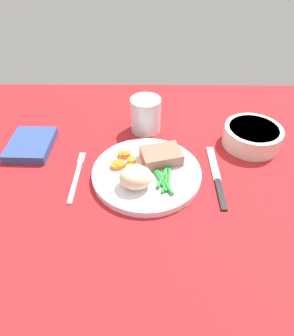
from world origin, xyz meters
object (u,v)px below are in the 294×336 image
Objects in this scene: knife at (217,177)px; water_glass at (146,117)px; meat_portion at (162,156)px; napkin at (31,145)px; fork at (77,176)px; dinner_plate at (147,174)px; salad_bowl at (253,135)px.

knife is 25.28cm from water_glass.
meat_portion is 33.00cm from napkin.
fork is 1.82× the size of water_glass.
knife is at bearing -1.04° from dinner_plate.
napkin is at bearing 160.60° from dinner_plate.
napkin is at bearing 143.35° from fork.
meat_portion reaches higher than dinner_plate.
fork is 0.81× the size of knife.
dinner_plate is at bearing -130.60° from meat_portion.
fork is at bearing -128.90° from water_glass.
water_glass is at bearing 52.84° from fork.
meat_portion is 0.98× the size of water_glass.
napkin reaches higher than dinner_plate.
napkin is at bearing 163.70° from knife.
salad_bowl is at bearing 2.21° from napkin.
salad_bowl is (10.59, 12.64, 2.58)cm from knife.
fork is 1.17× the size of salad_bowl.
dinner_plate reaches higher than knife.
meat_portion is 24.55cm from salad_bowl.
dinner_plate is at bearing -88.68° from water_glass.
knife is 45.99cm from napkin.
meat_portion is at bearing -75.95° from water_glass.
water_glass is at bearing 104.05° from meat_portion.
water_glass is (-16.18, 19.07, 3.68)cm from knife.
knife is at bearing 1.69° from fork.
napkin reaches higher than knife.
salad_bowl is (26.33, 12.35, 1.98)cm from dinner_plate.
knife is (12.44, -4.14, -2.76)cm from meat_portion.
meat_portion reaches higher than knife.
salad_bowl is (42.13, 12.61, 2.58)cm from fork.
salad_bowl reaches higher than napkin.
water_glass reaches higher than dinner_plate.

